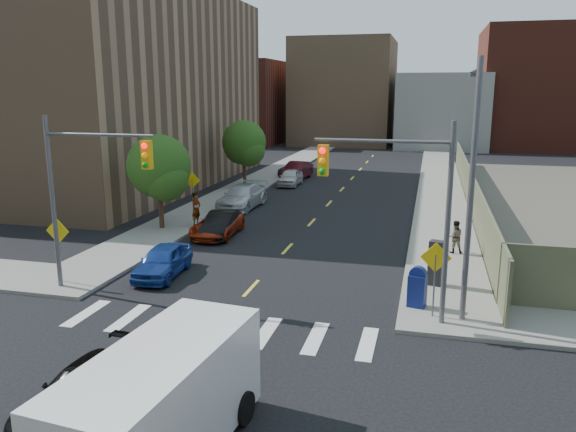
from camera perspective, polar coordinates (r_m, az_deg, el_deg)
The scene contains 30 objects.
ground at distance 16.48m, azimuth -12.72°, elevation -16.48°, with size 160.00×160.00×0.00m, color black.
sidewalk_nw at distance 56.69m, azimuth -0.78°, elevation 4.77°, with size 3.50×73.00×0.15m, color gray.
sidewalk_ne at distance 54.79m, azimuth 15.12°, elevation 4.05°, with size 3.50×73.00×0.15m, color gray.
fence_north at distance 41.36m, azimuth 17.94°, elevation 2.80°, with size 0.12×44.00×2.50m, color #5A5C40.
building_nw at distance 51.53m, azimuth -20.21°, elevation 12.05°, with size 22.00×30.00×16.00m, color #8C6B4C.
bg_bldg_west at distance 87.61m, azimuth -5.05°, elevation 11.44°, with size 14.00×18.00×12.00m, color #592319.
bg_bldg_midwest at distance 85.68m, azimuth 5.79°, elevation 12.40°, with size 14.00×16.00×15.00m, color #8C6B4C.
bg_bldg_center at distance 82.77m, azimuth 15.32°, elevation 10.27°, with size 12.00×16.00×10.00m, color gray.
bg_bldg_east at distance 86.06m, azimuth 24.97°, elevation 11.63°, with size 18.00×18.00×16.00m, color #592319.
signal_nw at distance 22.93m, azimuth -19.92°, elevation 3.38°, with size 4.59×0.30×7.00m.
signal_ne at distance 19.04m, azimuth 11.52°, elevation 2.11°, with size 4.59×0.30×7.00m.
streetlight_ne at distance 19.85m, azimuth 18.15°, elevation 4.18°, with size 0.25×3.70×9.00m.
warn_sign_nw at distance 24.87m, azimuth -22.32°, elevation -2.10°, with size 1.06×0.06×2.83m.
warn_sign_ne at distance 20.12m, azimuth 14.74°, elevation -4.93°, with size 1.06×0.06×2.83m.
warn_sign_midwest at distance 36.33m, azimuth -9.70°, elevation 3.13°, with size 1.06×0.06×2.83m.
tree_west_near at distance 32.66m, azimuth -12.93°, elevation 4.55°, with size 3.66×3.64×5.52m.
tree_west_far at distance 46.42m, azimuth -4.47°, elevation 7.18°, with size 3.66×3.64×5.52m.
parked_car_blue at distance 25.04m, azimuth -12.59°, elevation -4.46°, with size 1.61×4.01×1.36m, color navy.
parked_car_black at distance 31.22m, azimuth -6.83°, elevation -0.84°, with size 1.42×4.07×1.34m, color black.
parked_car_red at distance 31.28m, azimuth -7.21°, elevation -0.90°, with size 2.08×4.52×1.26m, color #9D2B0F.
parked_car_silver at distance 38.49m, azimuth -4.67°, elevation 1.97°, with size 2.20×5.41×1.57m, color #B7BABF.
parked_car_white at distance 47.45m, azimuth 0.24°, elevation 3.95°, with size 1.63×4.06×1.38m, color silver.
parked_car_maroon at distance 50.75m, azimuth 0.92°, elevation 4.63°, with size 1.66×4.76×1.57m, color #390B11.
parked_car_grey at distance 52.75m, azimuth 0.62°, elevation 4.79°, with size 2.13×4.61×1.28m, color black.
black_sedan at distance 15.44m, azimuth -19.79°, elevation -16.37°, with size 1.80×4.43×1.29m, color black.
cargo_van at distance 13.13m, azimuth -12.31°, elevation -17.68°, with size 2.84×5.91×2.62m.
mailbox at distance 21.20m, azimuth 13.01°, elevation -7.06°, with size 0.72×0.62×1.53m.
payphone at distance 23.61m, azimuth 14.78°, elevation -4.64°, with size 0.55×0.45×1.85m, color black.
pedestrian_west at distance 33.27m, azimuth -9.30°, elevation 0.72°, with size 0.71×0.46×1.94m, color gray.
pedestrian_east at distance 28.46m, azimuth 16.60°, elevation -2.04°, with size 0.78×0.61×1.60m, color gray.
Camera 1 is at (6.82, -12.71, 7.97)m, focal length 35.00 mm.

